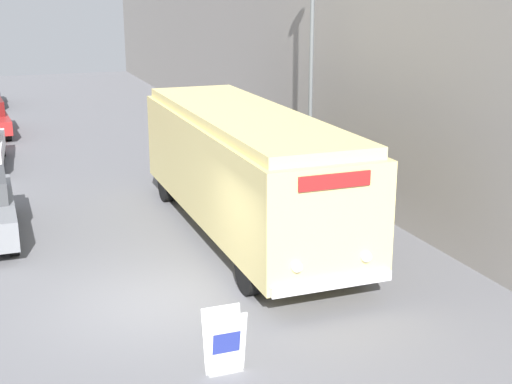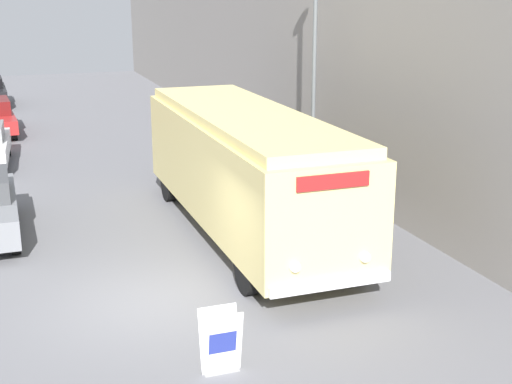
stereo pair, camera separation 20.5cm
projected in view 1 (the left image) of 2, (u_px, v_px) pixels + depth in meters
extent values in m
plane|color=slate|center=(155.00, 304.00, 14.02)|extent=(80.00, 80.00, 0.00)
cube|color=gray|center=(290.00, 69.00, 24.51)|extent=(0.30, 60.00, 6.59)
cylinder|color=black|center=(249.00, 270.00, 14.39)|extent=(0.28, 1.02, 1.02)
cylinder|color=black|center=(350.00, 255.00, 15.18)|extent=(0.28, 1.02, 1.02)
cylinder|color=black|center=(166.00, 184.00, 20.66)|extent=(0.28, 1.02, 1.02)
cylinder|color=black|center=(241.00, 177.00, 21.44)|extent=(0.28, 1.02, 1.02)
cube|color=#E5D17F|center=(244.00, 168.00, 17.59)|extent=(2.63, 9.77, 2.37)
cube|color=#F3DD87|center=(244.00, 116.00, 17.23)|extent=(2.42, 9.38, 0.24)
cube|color=silver|center=(332.00, 284.00, 13.44)|extent=(2.50, 0.12, 0.20)
sphere|color=white|center=(297.00, 267.00, 13.10)|extent=(0.22, 0.22, 0.22)
sphere|color=white|center=(366.00, 257.00, 13.59)|extent=(0.22, 0.22, 0.22)
cube|color=maroon|center=(335.00, 181.00, 12.92)|extent=(1.45, 0.06, 0.28)
cube|color=gray|center=(225.00, 371.00, 11.59)|extent=(0.59, 0.23, 0.01)
cube|color=white|center=(226.00, 344.00, 11.35)|extent=(0.65, 0.21, 1.09)
cube|color=white|center=(222.00, 339.00, 11.53)|extent=(0.65, 0.21, 1.09)
cube|color=navy|center=(226.00, 343.00, 11.33)|extent=(0.46, 0.07, 0.38)
cylinder|color=#595E60|center=(311.00, 75.00, 20.45)|extent=(0.12, 0.12, 7.14)
cylinder|color=black|center=(13.00, 243.00, 16.51)|extent=(0.22, 0.61, 0.61)
cylinder|color=black|center=(8.00, 205.00, 19.31)|extent=(0.22, 0.61, 0.61)
cylinder|color=black|center=(2.00, 148.00, 26.09)|extent=(0.22, 0.61, 0.61)
cylinder|color=black|center=(8.00, 133.00, 28.73)|extent=(0.22, 0.66, 0.66)
cylinder|color=black|center=(2.00, 120.00, 31.51)|extent=(0.22, 0.66, 0.66)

